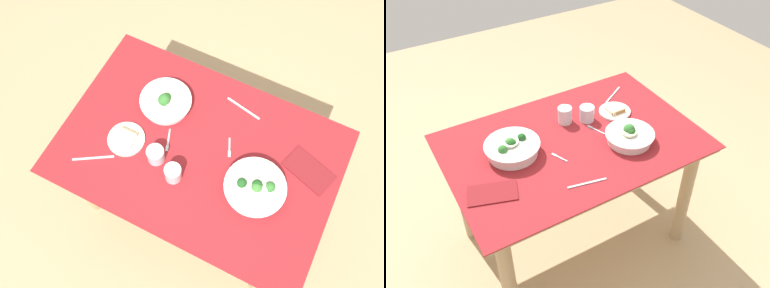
{
  "view_description": "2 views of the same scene",
  "coord_description": "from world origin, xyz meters",
  "views": [
    {
      "loc": [
        -0.28,
        0.63,
        2.39
      ],
      "look_at": [
        0.04,
        -0.02,
        0.73
      ],
      "focal_mm": 37.51,
      "sensor_mm": 36.0,
      "label": 1
    },
    {
      "loc": [
        -0.79,
        -1.4,
        2.04
      ],
      "look_at": [
        0.01,
        -0.04,
        0.73
      ],
      "focal_mm": 39.25,
      "sensor_mm": 36.0,
      "label": 2
    }
  ],
  "objects": [
    {
      "name": "water_glass_center",
      "position": [
        0.04,
        0.16,
        0.78
      ],
      "size": [
        0.07,
        0.07,
        0.09
      ],
      "primitive_type": "cylinder",
      "color": "silver",
      "rests_on": "dining_table"
    },
    {
      "name": "water_glass_side",
      "position": [
        0.15,
        0.12,
        0.77
      ],
      "size": [
        0.08,
        0.08,
        0.08
      ],
      "primitive_type": "cylinder",
      "color": "silver",
      "rests_on": "dining_table"
    },
    {
      "name": "fork_by_far_bowl",
      "position": [
        -0.12,
        -0.07,
        0.73
      ],
      "size": [
        0.05,
        0.09,
        0.0
      ],
      "rotation": [
        0.0,
        0.0,
        1.98
      ],
      "color": "#B7B7BC",
      "rests_on": "dining_table"
    },
    {
      "name": "dining_table",
      "position": [
        0.0,
        0.0,
        0.6
      ],
      "size": [
        1.24,
        0.84,
        0.73
      ],
      "color": "maroon",
      "rests_on": "ground_plane"
    },
    {
      "name": "napkin_folded_upper",
      "position": [
        -0.47,
        -0.13,
        0.73
      ],
      "size": [
        0.24,
        0.18,
        0.01
      ],
      "primitive_type": "cube",
      "rotation": [
        0.0,
        0.0,
        -0.32
      ],
      "color": "maroon",
      "rests_on": "dining_table"
    },
    {
      "name": "ground_plane",
      "position": [
        0.0,
        0.0,
        0.0
      ],
      "size": [
        6.0,
        6.0,
        0.0
      ],
      "primitive_type": "plane",
      "color": "tan"
    },
    {
      "name": "broccoli_bowl_far",
      "position": [
        -0.29,
        0.06,
        0.77
      ],
      "size": [
        0.27,
        0.27,
        0.09
      ],
      "color": "white",
      "rests_on": "dining_table"
    },
    {
      "name": "table_knife_right",
      "position": [
        0.4,
        0.24,
        0.73
      ],
      "size": [
        0.16,
        0.11,
        0.0
      ],
      "primitive_type": "cube",
      "rotation": [
        0.0,
        0.0,
        0.55
      ],
      "color": "#B7B7BC",
      "rests_on": "dining_table"
    },
    {
      "name": "table_knife_left",
      "position": [
        -0.09,
        -0.29,
        0.73
      ],
      "size": [
        0.18,
        0.05,
        0.0
      ],
      "primitive_type": "cube",
      "rotation": [
        0.0,
        0.0,
        6.08
      ],
      "color": "#B7B7BC",
      "rests_on": "dining_table"
    },
    {
      "name": "fork_by_near_bowl",
      "position": [
        0.14,
        0.02,
        0.73
      ],
      "size": [
        0.05,
        0.11,
        0.0
      ],
      "rotation": [
        0.0,
        0.0,
        1.92
      ],
      "color": "#B7B7BC",
      "rests_on": "dining_table"
    },
    {
      "name": "bread_side_plate",
      "position": [
        0.32,
        0.1,
        0.74
      ],
      "size": [
        0.17,
        0.17,
        0.03
      ],
      "color": "silver",
      "rests_on": "dining_table"
    },
    {
      "name": "broccoli_bowl_near",
      "position": [
        0.24,
        -0.14,
        0.76
      ],
      "size": [
        0.24,
        0.24,
        0.09
      ],
      "color": "white",
      "rests_on": "dining_table"
    }
  ]
}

